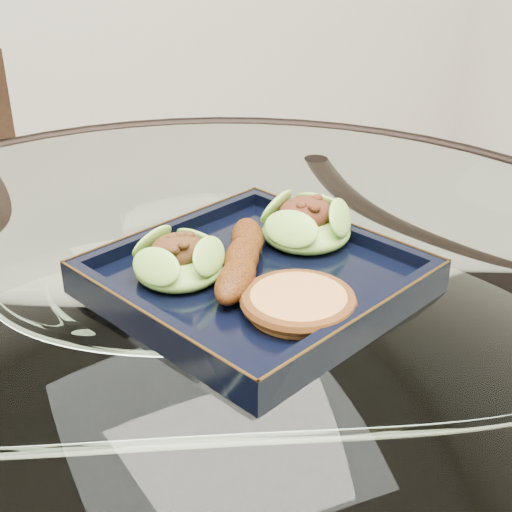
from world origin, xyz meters
name	(u,v)px	position (x,y,z in m)	size (l,w,h in m)	color
dining_table	(212,404)	(0.00, 0.00, 0.60)	(1.13, 1.13, 0.77)	white
navy_plate	(256,283)	(0.03, -0.05, 0.77)	(0.27, 0.27, 0.02)	black
lettuce_wrap_left	(179,263)	(-0.04, -0.02, 0.80)	(0.09, 0.09, 0.03)	#50912A
lettuce_wrap_right	(306,226)	(0.11, 0.00, 0.80)	(0.10, 0.10, 0.03)	#50972B
roasted_plantain	(242,258)	(0.02, -0.03, 0.80)	(0.16, 0.03, 0.03)	#672D0A
crumb_patty	(298,303)	(0.04, -0.12, 0.79)	(0.09, 0.09, 0.02)	#CB8543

